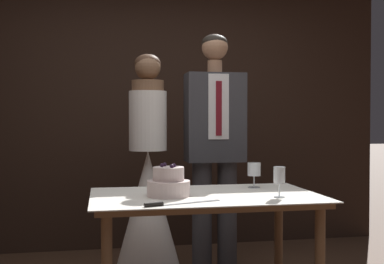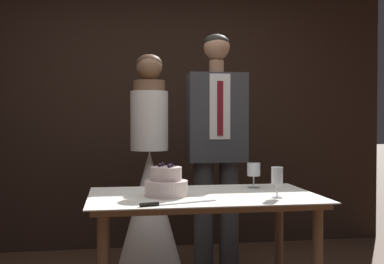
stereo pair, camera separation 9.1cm
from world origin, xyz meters
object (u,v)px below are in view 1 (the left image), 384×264
object	(u,v)px
cake_knife	(168,204)
bride	(148,199)
wine_glass_middle	(254,171)
groom	(215,142)
cake_table	(205,210)
wine_glass_near	(279,176)
tiered_cake	(168,184)

from	to	relation	value
cake_knife	bride	xyz separation A→B (m)	(0.01, 1.15, -0.16)
wine_glass_middle	cake_knife	bearing A→B (deg)	-139.99
bride	groom	xyz separation A→B (m)	(0.51, -0.00, 0.42)
cake_table	groom	distance (m)	0.94
cake_table	bride	size ratio (longest dim) A/B	0.78
cake_knife	cake_table	bearing A→B (deg)	32.13
cake_table	groom	size ratio (longest dim) A/B	0.71
wine_glass_near	groom	xyz separation A→B (m)	(-0.13, 1.02, 0.14)
wine_glass_middle	bride	size ratio (longest dim) A/B	0.10
bride	wine_glass_middle	bearing A→B (deg)	-45.01
cake_table	wine_glass_near	world-z (taller)	wine_glass_near
wine_glass_near	bride	size ratio (longest dim) A/B	0.10
cake_knife	groom	bearing A→B (deg)	47.83
cake_table	cake_knife	xyz separation A→B (m)	(-0.26, -0.31, 0.10)
wine_glass_near	wine_glass_middle	distance (m)	0.40
bride	groom	distance (m)	0.66
tiered_cake	cake_knife	bearing A→B (deg)	-98.05
tiered_cake	bride	xyz separation A→B (m)	(-0.04, 0.86, -0.23)
tiered_cake	wine_glass_middle	bearing A→B (deg)	22.22
cake_knife	bride	size ratio (longest dim) A/B	0.25
cake_table	wine_glass_near	distance (m)	0.48
tiered_cake	groom	xyz separation A→B (m)	(0.47, 0.86, 0.19)
cake_table	tiered_cake	bearing A→B (deg)	-173.55
cake_knife	wine_glass_middle	size ratio (longest dim) A/B	2.58
wine_glass_middle	bride	xyz separation A→B (m)	(-0.62, 0.62, -0.27)
groom	wine_glass_near	bearing A→B (deg)	-82.79
cake_table	wine_glass_middle	xyz separation A→B (m)	(0.37, 0.21, 0.20)
wine_glass_middle	groom	bearing A→B (deg)	100.19
cake_knife	wine_glass_near	bearing A→B (deg)	-6.81
cake_knife	wine_glass_middle	bearing A→B (deg)	22.02
cake_table	groom	bearing A→B (deg)	73.04
wine_glass_near	wine_glass_middle	size ratio (longest dim) A/B	1.06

